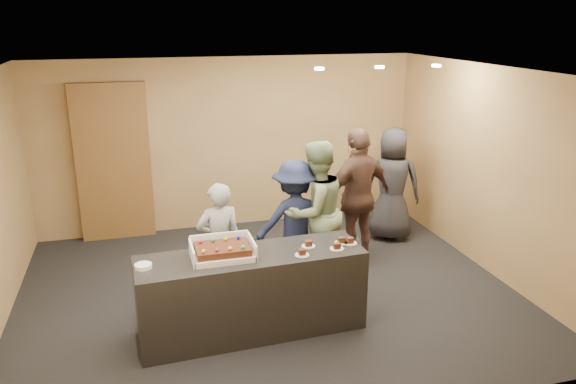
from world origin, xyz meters
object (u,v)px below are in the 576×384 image
at_px(cake_box, 222,253).
at_px(person_server_grey, 219,243).
at_px(person_brown_extra, 358,196).
at_px(plate_stack, 143,266).
at_px(storage_cabinet, 113,163).
at_px(person_navy_man, 295,221).
at_px(serving_counter, 252,293).
at_px(sheet_cake, 223,249).
at_px(person_dark_suit, 392,184).
at_px(person_sage_man, 315,212).

xyz_separation_m(cake_box, person_server_grey, (0.08, 0.76, -0.21)).
bearing_deg(person_brown_extra, plate_stack, 6.50).
distance_m(storage_cabinet, cake_box, 3.40).
xyz_separation_m(cake_box, person_navy_man, (1.10, 1.09, -0.15)).
height_order(serving_counter, person_server_grey, person_server_grey).
relative_size(cake_box, sheet_cake, 1.17).
bearing_deg(person_navy_man, storage_cabinet, -43.27).
height_order(person_server_grey, person_dark_suit, person_dark_suit).
distance_m(plate_stack, person_brown_extra, 3.24).
height_order(plate_stack, person_navy_man, person_navy_man).
relative_size(person_brown_extra, person_dark_suit, 1.09).
distance_m(cake_box, person_navy_man, 1.55).
xyz_separation_m(person_server_grey, person_sage_man, (1.26, 0.25, 0.18)).
xyz_separation_m(sheet_cake, plate_stack, (-0.80, -0.04, -0.08)).
relative_size(storage_cabinet, person_brown_extra, 1.26).
distance_m(serving_counter, person_dark_suit, 3.35).
bearing_deg(sheet_cake, person_brown_extra, 34.29).
xyz_separation_m(serving_counter, cake_box, (-0.29, 0.02, 0.49)).
xyz_separation_m(person_brown_extra, person_dark_suit, (0.82, 0.64, -0.08)).
xyz_separation_m(storage_cabinet, person_dark_suit, (4.02, -1.17, -0.32)).
bearing_deg(serving_counter, person_brown_extra, 35.96).
xyz_separation_m(serving_counter, plate_stack, (-1.10, -0.04, 0.47)).
bearing_deg(person_dark_suit, storage_cabinet, 8.87).
distance_m(sheet_cake, person_server_grey, 0.83).
bearing_deg(serving_counter, person_sage_man, 42.10).
xyz_separation_m(serving_counter, person_sage_man, (1.05, 1.03, 0.47)).
bearing_deg(serving_counter, plate_stack, 179.60).
bearing_deg(person_dark_suit, person_brown_extra, 63.17).
bearing_deg(sheet_cake, person_server_grey, 84.15).
distance_m(serving_counter, person_server_grey, 0.86).
relative_size(sheet_cake, plate_stack, 3.22).
xyz_separation_m(serving_counter, person_brown_extra, (1.79, 1.42, 0.49)).
distance_m(serving_counter, cake_box, 0.58).
relative_size(person_server_grey, person_sage_man, 0.80).
height_order(storage_cabinet, person_navy_man, storage_cabinet).
xyz_separation_m(serving_counter, sheet_cake, (-0.29, -0.00, 0.55)).
relative_size(serving_counter, person_dark_suit, 1.39).
bearing_deg(cake_box, person_server_grey, 84.00).
bearing_deg(plate_stack, cake_box, 4.55).
distance_m(plate_stack, person_dark_suit, 4.26).
bearing_deg(serving_counter, cake_box, 172.88).
distance_m(sheet_cake, person_brown_extra, 2.53).
height_order(plate_stack, person_dark_suit, person_dark_suit).
height_order(person_server_grey, person_sage_man, person_sage_man).
relative_size(person_sage_man, person_dark_suit, 1.06).
bearing_deg(sheet_cake, person_dark_suit, 35.40).
bearing_deg(person_server_grey, storage_cabinet, -69.70).
bearing_deg(person_brown_extra, storage_cabinet, -49.80).
height_order(sheet_cake, person_server_grey, person_server_grey).
bearing_deg(sheet_cake, cake_box, 89.13).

